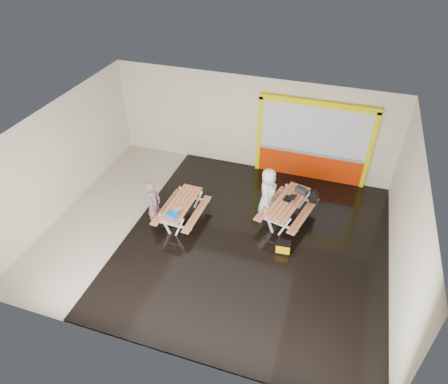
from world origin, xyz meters
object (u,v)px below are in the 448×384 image
(laptop_left, at_px, (176,210))
(backpack, at_px, (314,197))
(person_right, at_px, (268,193))
(laptop_right, at_px, (290,198))
(picnic_table_left, at_px, (182,207))
(picnic_table_right, at_px, (288,206))
(fluke_bag, at_px, (283,247))
(toolbox, at_px, (301,191))
(blue_pouch, at_px, (172,215))
(person_left, at_px, (154,204))
(dark_case, at_px, (277,214))

(laptop_left, xyz_separation_m, backpack, (3.79, 2.01, -0.06))
(person_right, relative_size, laptop_right, 4.04)
(picnic_table_left, relative_size, laptop_right, 4.51)
(picnic_table_right, xyz_separation_m, fluke_bag, (0.18, -1.43, -0.38))
(picnic_table_right, height_order, laptop_left, laptop_left)
(picnic_table_right, distance_m, backpack, 0.91)
(picnic_table_left, height_order, backpack, backpack)
(person_right, xyz_separation_m, backpack, (1.39, 0.39, -0.10))
(picnic_table_right, xyz_separation_m, person_right, (-0.68, 0.16, 0.22))
(toolbox, xyz_separation_m, fluke_bag, (-0.12, -1.97, -0.65))
(person_right, height_order, fluke_bag, person_right)
(laptop_left, bearing_deg, person_right, 33.97)
(laptop_left, height_order, toolbox, toolbox)
(picnic_table_left, height_order, laptop_right, laptop_right)
(laptop_left, relative_size, blue_pouch, 1.09)
(picnic_table_right, height_order, person_left, person_left)
(person_right, xyz_separation_m, blue_pouch, (-2.42, -1.86, -0.04))
(picnic_table_left, height_order, picnic_table_right, picnic_table_right)
(blue_pouch, bearing_deg, dark_case, 32.76)
(person_left, xyz_separation_m, backpack, (4.54, 1.95, -0.06))
(person_right, bearing_deg, dark_case, -102.81)
(laptop_left, bearing_deg, picnic_table_right, 25.31)
(picnic_table_right, xyz_separation_m, person_left, (-3.83, -1.39, 0.18))
(toolbox, xyz_separation_m, dark_case, (-0.61, -0.44, -0.75))
(picnic_table_left, relative_size, picnic_table_right, 0.85)
(person_left, distance_m, toolbox, 4.56)
(picnic_table_right, relative_size, laptop_left, 6.05)
(picnic_table_right, bearing_deg, laptop_left, -154.69)
(dark_case, relative_size, fluke_bag, 0.94)
(picnic_table_left, distance_m, person_right, 2.70)
(toolbox, relative_size, fluke_bag, 0.96)
(laptop_left, distance_m, toolbox, 3.93)
(person_left, height_order, dark_case, person_left)
(laptop_left, xyz_separation_m, blue_pouch, (-0.01, -0.24, 0.01))
(laptop_right, distance_m, toolbox, 0.52)
(blue_pouch, bearing_deg, picnic_table_right, 28.69)
(laptop_left, distance_m, fluke_bag, 3.31)
(person_right, distance_m, laptop_right, 0.70)
(toolbox, bearing_deg, fluke_bag, -93.64)
(laptop_left, bearing_deg, backpack, 27.97)
(picnic_table_left, height_order, dark_case, picnic_table_left)
(picnic_table_right, bearing_deg, toolbox, 60.58)
(dark_case, distance_m, fluke_bag, 1.61)
(laptop_left, xyz_separation_m, fluke_bag, (3.26, 0.03, -0.56))
(picnic_table_right, relative_size, backpack, 5.13)
(picnic_table_right, xyz_separation_m, toolbox, (0.30, 0.54, 0.27))
(picnic_table_left, relative_size, laptop_left, 5.13)
(laptop_left, height_order, blue_pouch, laptop_left)
(dark_case, bearing_deg, backpack, 24.18)
(person_right, xyz_separation_m, toolbox, (0.98, 0.37, 0.05))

